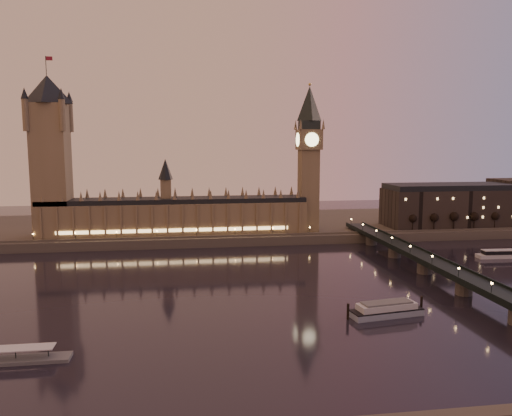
{
  "coord_description": "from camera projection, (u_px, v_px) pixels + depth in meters",
  "views": [
    {
      "loc": [
        -33.43,
        -223.77,
        68.82
      ],
      "look_at": [
        3.89,
        35.0,
        34.56
      ],
      "focal_mm": 35.0,
      "sensor_mm": 36.0,
      "label": 1
    }
  ],
  "objects": [
    {
      "name": "bare_tree_1",
      "position": [
        433.0,
        218.0,
        358.6
      ],
      "size": [
        6.06,
        6.06,
        12.32
      ],
      "color": "black",
      "rests_on": "ground"
    },
    {
      "name": "ground",
      "position": [
        258.0,
        291.0,
        233.28
      ],
      "size": [
        700.0,
        700.0,
        0.0
      ],
      "primitive_type": "plane",
      "color": "black",
      "rests_on": "ground"
    },
    {
      "name": "bare_tree_4",
      "position": [
        495.0,
        216.0,
        365.46
      ],
      "size": [
        6.06,
        6.06,
        12.32
      ],
      "color": "black",
      "rests_on": "ground"
    },
    {
      "name": "moored_barge",
      "position": [
        386.0,
        310.0,
        199.19
      ],
      "size": [
        34.01,
        12.62,
        6.3
      ],
      "rotation": [
        0.0,
        0.0,
        0.15
      ],
      "color": "#8594AA",
      "rests_on": "ground"
    },
    {
      "name": "bare_tree_2",
      "position": [
        454.0,
        217.0,
        360.89
      ],
      "size": [
        6.06,
        6.06,
        12.32
      ],
      "color": "black",
      "rests_on": "ground"
    },
    {
      "name": "cruise_boat_b",
      "position": [
        499.0,
        254.0,
        300.19
      ],
      "size": [
        27.09,
        8.03,
        4.95
      ],
      "rotation": [
        0.0,
        0.0,
        -0.05
      ],
      "color": "silver",
      "rests_on": "ground"
    },
    {
      "name": "city_block",
      "position": [
        482.0,
        203.0,
        386.47
      ],
      "size": [
        155.0,
        45.0,
        34.0
      ],
      "color": "black",
      "rests_on": "ground"
    },
    {
      "name": "palace_of_westminster",
      "position": [
        175.0,
        212.0,
        343.51
      ],
      "size": [
        180.0,
        26.62,
        52.0
      ],
      "color": "brown",
      "rests_on": "ground"
    },
    {
      "name": "far_embankment",
      "position": [
        265.0,
        226.0,
        399.06
      ],
      "size": [
        560.0,
        130.0,
        6.0
      ],
      "primitive_type": "cube",
      "color": "#423D35",
      "rests_on": "ground"
    },
    {
      "name": "big_ben",
      "position": [
        309.0,
        150.0,
        351.34
      ],
      "size": [
        17.68,
        17.68,
        104.0
      ],
      "color": "brown",
      "rests_on": "ground"
    },
    {
      "name": "victoria_tower",
      "position": [
        50.0,
        147.0,
        326.49
      ],
      "size": [
        31.68,
        31.68,
        118.0
      ],
      "color": "brown",
      "rests_on": "ground"
    },
    {
      "name": "westminster_bridge",
      "position": [
        442.0,
        272.0,
        245.53
      ],
      "size": [
        13.2,
        260.0,
        15.3
      ],
      "color": "black",
      "rests_on": "ground"
    },
    {
      "name": "pontoon_pier",
      "position": [
        2.0,
        359.0,
        157.07
      ],
      "size": [
        41.29,
        6.88,
        11.01
      ],
      "color": "#595B5E",
      "rests_on": "ground"
    },
    {
      "name": "bare_tree_0",
      "position": [
        412.0,
        218.0,
        356.31
      ],
      "size": [
        6.06,
        6.06,
        12.32
      ],
      "color": "black",
      "rests_on": "ground"
    },
    {
      "name": "bare_tree_3",
      "position": [
        475.0,
        217.0,
        363.17
      ],
      "size": [
        6.06,
        6.06,
        12.32
      ],
      "color": "black",
      "rests_on": "ground"
    }
  ]
}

